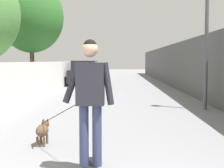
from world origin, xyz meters
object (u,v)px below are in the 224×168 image
Objects in this scene: dog at (43,130)px; car_near at (85,73)px; tree_left_near at (31,17)px; person_skateboarder at (90,92)px; lamp_post at (207,22)px; skateboard at (91,167)px.

car_near is (14.77, 0.85, 0.44)m from dog.
tree_left_near is 3.04× the size of person_skateboarder.
person_skateboarder is at bearing 151.31° from lamp_post.
tree_left_near is at bearing 19.36° from person_skateboarder.
lamp_post is 6.98m from skateboard.
lamp_post reaches higher than person_skateboarder.
person_skateboarder is at bearing -144.12° from dog.
tree_left_near is 12.02m from skateboard.
lamp_post is 2.35× the size of dog.
car_near is (5.31, -1.96, -2.89)m from tree_left_near.
lamp_post is at bearing -43.79° from dog.
lamp_post reaches higher than skateboard.
tree_left_near is at bearing 19.36° from skateboard.
car_near reaches higher than skateboard.
tree_left_near reaches higher than car_near.
lamp_post is 0.95× the size of car_near.
person_skateboarder reaches higher than car_near.
person_skateboarder is (-10.84, -3.81, -2.49)m from tree_left_near.
tree_left_near is 1.34× the size of lamp_post.
skateboard is 16.27m from car_near.
person_skateboarder is 16.26m from car_near.
car_near is (16.15, 1.85, -0.39)m from person_skateboarder.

